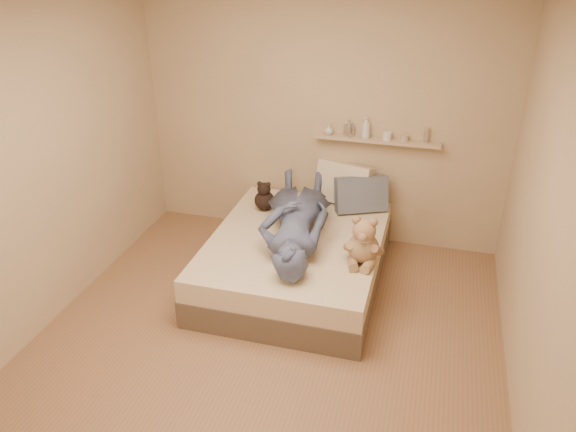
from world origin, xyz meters
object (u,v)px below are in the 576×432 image
(pillow_cream, at_px, (343,183))
(dark_plush, at_px, (264,198))
(bed, at_px, (296,259))
(game_console, at_px, (288,255))
(wall_shelf, at_px, (377,140))
(teddy_bear, at_px, (363,244))
(person, at_px, (296,217))
(pillow_grey, at_px, (361,194))

(pillow_cream, bearing_deg, dark_plush, -151.70)
(bed, bearing_deg, game_console, -82.36)
(dark_plush, relative_size, wall_shelf, 0.25)
(bed, height_order, game_console, game_console)
(dark_plush, xyz_separation_m, wall_shelf, (0.99, 0.46, 0.52))
(teddy_bear, relative_size, pillow_cream, 0.78)
(person, relative_size, wall_shelf, 1.37)
(game_console, xyz_separation_m, pillow_cream, (0.19, 1.36, 0.06))
(teddy_bear, bearing_deg, person, 156.78)
(pillow_grey, relative_size, wall_shelf, 0.42)
(bed, height_order, wall_shelf, wall_shelf)
(pillow_grey, bearing_deg, teddy_bear, -80.16)
(pillow_grey, bearing_deg, game_console, -107.86)
(person, bearing_deg, dark_plush, -55.82)
(dark_plush, xyz_separation_m, pillow_grey, (0.90, 0.24, 0.04))
(teddy_bear, bearing_deg, bed, 157.01)
(pillow_cream, height_order, wall_shelf, wall_shelf)
(bed, distance_m, pillow_grey, 0.92)
(game_console, bearing_deg, bed, 97.64)
(teddy_bear, bearing_deg, pillow_grey, 99.84)
(game_console, bearing_deg, pillow_cream, 81.98)
(game_console, distance_m, pillow_cream, 1.37)
(bed, height_order, pillow_grey, pillow_grey)
(pillow_cream, bearing_deg, game_console, -98.02)
(game_console, bearing_deg, dark_plush, 117.57)
(teddy_bear, distance_m, pillow_grey, 0.97)
(game_console, distance_m, dark_plush, 1.11)
(bed, xyz_separation_m, pillow_cream, (0.26, 0.83, 0.43))
(pillow_cream, bearing_deg, wall_shelf, 15.37)
(bed, relative_size, pillow_cream, 3.45)
(game_console, distance_m, person, 0.55)
(person, bearing_deg, game_console, 88.39)
(teddy_bear, distance_m, pillow_cream, 1.16)
(dark_plush, bearing_deg, pillow_cream, 28.30)
(pillow_grey, bearing_deg, pillow_cream, 145.18)
(game_console, height_order, pillow_cream, pillow_cream)
(pillow_grey, distance_m, person, 0.83)
(teddy_bear, height_order, pillow_cream, teddy_bear)
(person, bearing_deg, teddy_bear, 146.75)
(game_console, bearing_deg, teddy_bear, 25.12)
(pillow_grey, bearing_deg, dark_plush, -165.21)
(pillow_grey, xyz_separation_m, wall_shelf, (0.09, 0.22, 0.48))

